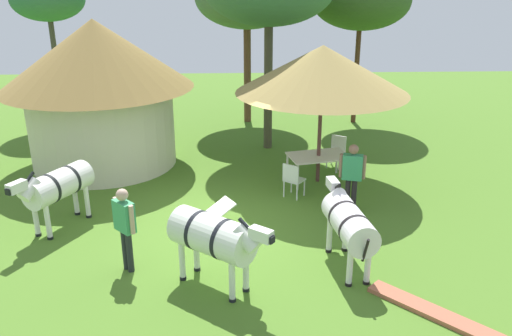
{
  "coord_description": "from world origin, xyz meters",
  "views": [
    {
      "loc": [
        0.51,
        -10.77,
        5.43
      ],
      "look_at": [
        0.93,
        0.85,
        1.0
      ],
      "focal_mm": 37.21,
      "sensor_mm": 36.0,
      "label": 1
    }
  ],
  "objects": [
    {
      "name": "guest_beside_umbrella",
      "position": [
        3.12,
        0.47,
        1.01
      ],
      "size": [
        0.58,
        0.32,
        1.68
      ],
      "rotation": [
        0.0,
        0.0,
        2.88
      ],
      "color": "black",
      "rests_on": "ground_plane"
    },
    {
      "name": "zebra_by_umbrella",
      "position": [
        2.57,
        -1.89,
        0.93
      ],
      "size": [
        0.82,
        2.3,
        1.47
      ],
      "rotation": [
        0.0,
        0.0,
        0.13
      ],
      "color": "silver",
      "rests_on": "ground_plane"
    },
    {
      "name": "brick_patio_kerb",
      "position": [
        3.9,
        -3.66,
        0.04
      ],
      "size": [
        2.22,
        2.25,
        0.08
      ],
      "primitive_type": "cube",
      "rotation": [
        0.0,
        0.0,
        2.35
      ],
      "color": "#AA5D43",
      "rests_on": "ground_plane"
    },
    {
      "name": "patio_dining_table",
      "position": [
        2.64,
        2.42,
        0.67
      ],
      "size": [
        1.74,
        1.3,
        0.74
      ],
      "rotation": [
        0.0,
        0.0,
        0.22
      ],
      "color": "silver",
      "rests_on": "ground_plane"
    },
    {
      "name": "ground_plane",
      "position": [
        0.0,
        0.0,
        0.0
      ],
      "size": [
        36.0,
        36.0,
        0.0
      ],
      "primitive_type": "plane",
      "color": "#497324"
    },
    {
      "name": "acacia_tree_far_lawn",
      "position": [
        -6.01,
        8.66,
        4.34
      ],
      "size": [
        2.52,
        2.52,
        5.13
      ],
      "color": "#403E32",
      "rests_on": "ground_plane"
    },
    {
      "name": "thatched_hut",
      "position": [
        -3.36,
        4.02,
        2.34
      ],
      "size": [
        5.3,
        5.3,
        4.13
      ],
      "rotation": [
        0.0,
        0.0,
        0.44
      ],
      "color": "beige",
      "rests_on": "ground_plane"
    },
    {
      "name": "patio_chair_east_end",
      "position": [
        3.35,
        3.53,
        0.52
      ],
      "size": [
        0.6,
        0.59,
        0.9
      ],
      "rotation": [
        0.0,
        0.0,
        -3.71
      ],
      "color": "white",
      "rests_on": "ground_plane"
    },
    {
      "name": "striped_lounge_chair",
      "position": [
        -0.04,
        -0.23,
        0.25
      ],
      "size": [
        0.97,
        0.86,
        0.59
      ],
      "rotation": [
        0.0,
        0.0,
        2.08
      ],
      "color": "#CF4A4E",
      "rests_on": "ground_plane"
    },
    {
      "name": "patio_chair_near_lawn",
      "position": [
        1.85,
        1.36,
        0.52
      ],
      "size": [
        0.6,
        0.6,
        0.9
      ],
      "rotation": [
        0.0,
        0.0,
        -0.64
      ],
      "color": "silver",
      "rests_on": "ground_plane"
    },
    {
      "name": "zebra_toward_hut",
      "position": [
        0.08,
        -2.51,
        1.01
      ],
      "size": [
        1.88,
        1.6,
        1.54
      ],
      "rotation": [
        0.0,
        0.0,
        4.05
      ],
      "color": "silver",
      "rests_on": "ground_plane"
    },
    {
      "name": "acacia_tree_right_background",
      "position": [
        4.81,
        8.17,
        4.33
      ],
      "size": [
        3.4,
        3.4,
        5.36
      ],
      "color": "#502F1E",
      "rests_on": "ground_plane"
    },
    {
      "name": "zebra_nearest_camera",
      "position": [
        -3.41,
        -0.07,
        0.99
      ],
      "size": [
        1.31,
        2.0,
        1.53
      ],
      "rotation": [
        0.0,
        0.0,
        2.65
      ],
      "color": "silver",
      "rests_on": "ground_plane"
    },
    {
      "name": "standing_watcher",
      "position": [
        -1.6,
        -1.9,
        1.01
      ],
      "size": [
        0.46,
        0.47,
        1.67
      ],
      "rotation": [
        0.0,
        0.0,
        -0.8
      ],
      "color": "#202528",
      "rests_on": "ground_plane"
    },
    {
      "name": "shade_umbrella",
      "position": [
        2.64,
        2.42,
        3.02
      ],
      "size": [
        4.4,
        4.4,
        3.62
      ],
      "color": "brown",
      "rests_on": "ground_plane"
    }
  ]
}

